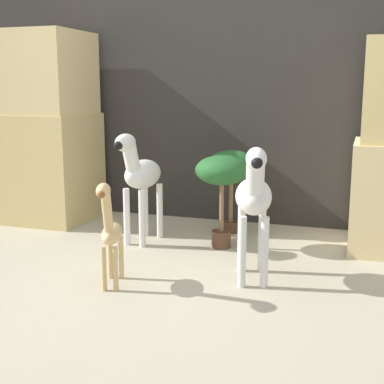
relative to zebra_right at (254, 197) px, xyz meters
The scene contains 8 objects.
ground_plane 0.79m from the zebra_right, 147.28° to the right, with size 14.00×14.00×0.00m, color #B2A88E.
wall_back 1.57m from the zebra_right, 111.48° to the left, with size 6.40×0.08×2.20m.
rock_pillar_left 2.13m from the zebra_right, 154.22° to the left, with size 0.71×0.66×1.50m.
zebra_right is the anchor object (origin of this frame).
zebra_left 1.04m from the zebra_right, 150.43° to the left, with size 0.24×0.53×0.78m.
giraffe_figurine 0.80m from the zebra_right, 155.18° to the right, with size 0.20×0.41×0.61m.
potted_palm_front 1.04m from the zebra_right, 110.85° to the left, with size 0.35×0.35×0.62m.
potted_palm_back 0.67m from the zebra_right, 120.24° to the left, with size 0.36×0.36×0.63m.
Camera 1 is at (1.10, -2.48, 1.08)m, focal length 50.00 mm.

